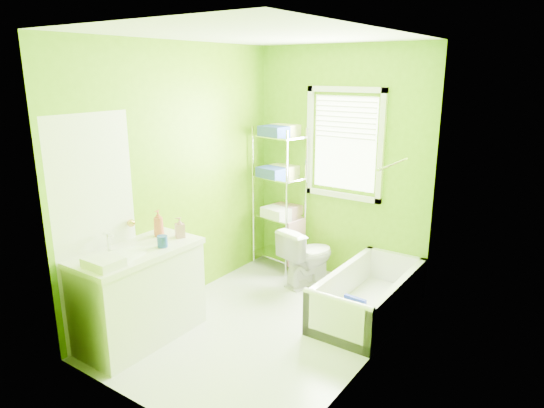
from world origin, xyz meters
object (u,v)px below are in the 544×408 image
Objects in this scene: bathtub at (367,302)px; wire_shelf_unit at (281,182)px; toilet at (307,255)px; vanity at (139,292)px.

wire_shelf_unit is at bearing 158.44° from bathtub.
toilet reaches higher than bathtub.
bathtub is 1.75m from wire_shelf_unit.
wire_shelf_unit is at bearing -9.96° from toilet.
toilet is 0.93m from wire_shelf_unit.
bathtub is at bearing -21.56° from wire_shelf_unit.
toilet is 1.95m from vanity.
wire_shelf_unit reaches higher than bathtub.
toilet is (-0.87, 0.31, 0.19)m from bathtub.
toilet is at bearing -24.93° from wire_shelf_unit.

